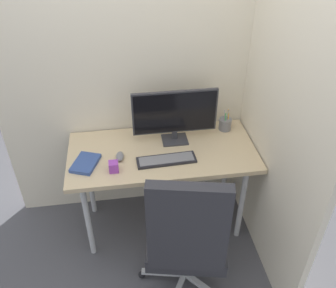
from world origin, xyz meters
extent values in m
plane|color=#4C4C51|center=(0.00, 0.00, 0.00)|extent=(8.00, 8.00, 0.00)
cube|color=beige|center=(0.00, 0.35, 1.40)|extent=(2.32, 0.04, 2.80)
cube|color=beige|center=(0.70, -0.14, 1.40)|extent=(0.04, 1.62, 2.80)
cube|color=#D1B78C|center=(0.00, 0.00, 0.73)|extent=(1.33, 0.63, 0.03)
cylinder|color=silver|center=(-0.57, -0.22, 0.36)|extent=(0.04, 0.04, 0.72)
cylinder|color=silver|center=(0.57, -0.22, 0.36)|extent=(0.04, 0.04, 0.72)
cylinder|color=silver|center=(-0.57, 0.22, 0.36)|extent=(0.04, 0.04, 0.72)
cylinder|color=silver|center=(0.57, 0.22, 0.36)|extent=(0.04, 0.04, 0.72)
sphere|color=black|center=(-0.22, -0.49, 0.03)|extent=(0.05, 0.05, 0.05)
cube|color=silver|center=(-0.07, -0.52, 0.07)|extent=(0.31, 0.10, 0.03)
cube|color=silver|center=(0.19, -0.67, 0.07)|extent=(0.23, 0.26, 0.03)
sphere|color=black|center=(0.37, -0.43, 0.03)|extent=(0.05, 0.05, 0.05)
cube|color=silver|center=(0.22, -0.49, 0.07)|extent=(0.30, 0.16, 0.03)
sphere|color=black|center=(0.05, -0.25, 0.03)|extent=(0.05, 0.05, 0.05)
cube|color=silver|center=(0.07, -0.40, 0.07)|extent=(0.07, 0.31, 0.03)
cylinder|color=silver|center=(0.08, -0.56, 0.23)|extent=(0.04, 0.04, 0.30)
cube|color=#2D2D33|center=(0.08, -0.56, 0.43)|extent=(0.58, 0.54, 0.10)
cube|color=#2D2D33|center=(0.04, -0.78, 0.80)|extent=(0.45, 0.16, 0.63)
cube|color=#333338|center=(0.11, 0.11, 0.76)|extent=(0.19, 0.15, 0.01)
cube|color=#333338|center=(0.11, 0.12, 0.80)|extent=(0.04, 0.02, 0.07)
cube|color=#333338|center=(0.11, 0.12, 0.99)|extent=(0.61, 0.02, 0.33)
cube|color=black|center=(0.11, 0.11, 0.99)|extent=(0.58, 0.01, 0.31)
cube|color=black|center=(0.01, -0.12, 0.76)|extent=(0.41, 0.14, 0.02)
cube|color=slate|center=(0.01, -0.12, 0.77)|extent=(0.38, 0.11, 0.00)
ellipsoid|color=slate|center=(-0.30, -0.05, 0.77)|extent=(0.06, 0.10, 0.04)
cylinder|color=slate|center=(0.51, 0.20, 0.80)|extent=(0.10, 0.10, 0.09)
cylinder|color=#B2B5BA|center=(0.51, 0.20, 0.86)|extent=(0.03, 0.01, 0.13)
cylinder|color=#B2B5BA|center=(0.52, 0.20, 0.86)|extent=(0.03, 0.01, 0.13)
torus|color=red|center=(0.51, 0.20, 0.81)|extent=(0.03, 0.03, 0.01)
cylinder|color=#3FAD59|center=(0.51, 0.18, 0.84)|extent=(0.01, 0.01, 0.13)
cylinder|color=orange|center=(0.53, 0.20, 0.85)|extent=(0.02, 0.02, 0.15)
cube|color=#334C8C|center=(-0.54, -0.08, 0.76)|extent=(0.21, 0.25, 0.03)
cube|color=purple|center=(-0.35, -0.17, 0.79)|extent=(0.06, 0.06, 0.07)
camera|label=1|loc=(-0.26, -2.06, 2.34)|focal=39.20mm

